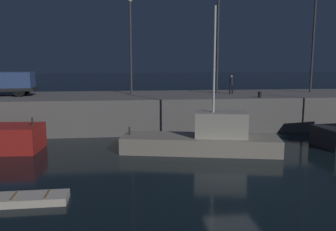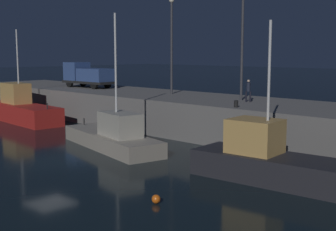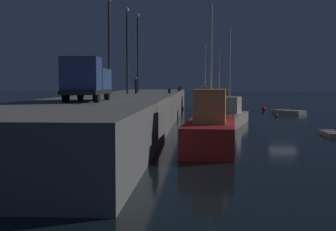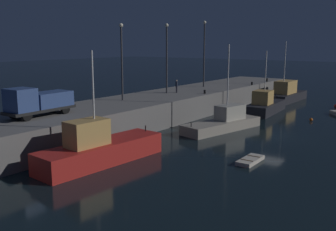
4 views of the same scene
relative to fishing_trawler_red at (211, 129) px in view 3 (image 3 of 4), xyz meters
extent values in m
plane|color=black|center=(16.01, -7.05, -1.12)|extent=(320.00, 320.00, 0.00)
cube|color=slate|center=(16.01, 7.29, 0.25)|extent=(61.78, 8.47, 2.76)
cube|color=red|center=(0.23, -0.02, -0.32)|extent=(10.61, 3.51, 1.62)
cube|color=tan|center=(-1.06, 0.07, 1.44)|extent=(3.15, 1.95, 1.90)
cylinder|color=silver|center=(-0.38, 0.03, 4.85)|extent=(0.14, 0.14, 4.93)
cylinder|color=#262626|center=(5.02, -0.35, 0.74)|extent=(0.10, 0.10, 0.50)
cube|color=#232328|center=(27.89, -1.54, -0.46)|extent=(8.92, 3.53, 1.33)
cube|color=tan|center=(26.57, -1.65, 1.06)|extent=(2.63, 2.26, 1.72)
cylinder|color=silver|center=(27.26, -1.59, 4.36)|extent=(0.14, 0.14, 4.89)
cylinder|color=#262626|center=(31.88, -1.20, 0.45)|extent=(0.10, 0.10, 0.50)
cube|color=gray|center=(15.44, -1.93, -0.62)|extent=(10.02, 4.64, 1.01)
cube|color=#ADA899|center=(16.68, -2.20, 0.65)|extent=(3.45, 2.38, 1.53)
cylinder|color=silver|center=(16.21, -2.10, 4.57)|extent=(0.14, 0.14, 6.31)
cylinder|color=#262626|center=(11.09, -0.98, 0.13)|extent=(0.10, 0.10, 0.50)
cube|color=#232328|center=(39.71, -0.11, -0.48)|extent=(9.85, 3.22, 1.29)
cube|color=tan|center=(38.93, -0.11, 1.14)|extent=(4.16, 2.25, 1.95)
cylinder|color=silver|center=(38.10, -0.10, 5.09)|extent=(0.14, 0.14, 5.95)
cylinder|color=#262626|center=(35.20, -0.06, 0.41)|extent=(0.10, 0.10, 0.50)
cube|color=beige|center=(31.20, -10.37, -0.89)|extent=(4.08, 3.89, 0.47)
cube|color=olive|center=(31.87, -9.77, -0.64)|extent=(1.01, 1.11, 0.04)
cube|color=olive|center=(30.54, -10.97, -0.64)|extent=(1.01, 1.11, 0.04)
cube|color=beige|center=(7.06, -9.00, -0.97)|extent=(2.92, 1.18, 0.31)
cube|color=olive|center=(7.70, -8.99, -0.79)|extent=(0.09, 1.03, 0.04)
cube|color=olive|center=(6.42, -9.01, -0.79)|extent=(0.09, 1.03, 0.04)
sphere|color=orange|center=(25.85, -7.98, -0.93)|extent=(0.38, 0.38, 0.38)
sphere|color=red|center=(37.07, -8.05, -0.84)|extent=(0.57, 0.57, 0.57)
cylinder|color=#38383D|center=(11.36, 8.22, 5.56)|extent=(0.20, 0.20, 7.86)
cylinder|color=#38383D|center=(19.00, 7.87, 5.69)|extent=(0.20, 0.20, 8.12)
sphere|color=#F9EFCC|center=(19.00, 7.87, 9.93)|extent=(0.44, 0.44, 0.44)
cylinder|color=#38383D|center=(27.96, 7.96, 6.05)|extent=(0.20, 0.20, 8.83)
sphere|color=#F9EFCC|center=(27.96, 7.96, 10.64)|extent=(0.44, 0.44, 0.44)
cylinder|color=black|center=(-1.66, 6.50, 2.08)|extent=(0.91, 0.32, 0.90)
cylinder|color=black|center=(-1.73, 8.23, 2.08)|extent=(0.91, 0.32, 0.90)
cylinder|color=black|center=(2.30, 6.66, 2.08)|extent=(0.91, 0.32, 0.90)
cylinder|color=black|center=(2.23, 8.39, 2.08)|extent=(0.91, 0.32, 0.90)
cube|color=black|center=(0.28, 7.44, 2.21)|extent=(6.28, 2.31, 0.25)
cube|color=#334C84|center=(-1.58, 7.37, 3.27)|extent=(2.07, 2.14, 1.87)
cube|color=#334C84|center=(1.40, 7.49, 2.97)|extent=(3.68, 2.21, 1.28)
cylinder|color=black|center=(20.27, 7.22, 2.02)|extent=(0.13, 0.13, 0.78)
cylinder|color=black|center=(19.99, 7.10, 2.02)|extent=(0.13, 0.13, 0.78)
cylinder|color=#1E2333|center=(20.13, 7.16, 2.74)|extent=(0.39, 0.39, 0.65)
sphere|color=beige|center=(20.13, 7.16, 3.18)|extent=(0.19, 0.19, 0.19)
cylinder|color=black|center=(21.45, 3.82, 1.87)|extent=(0.28, 0.28, 0.47)
cylinder|color=black|center=(40.10, 3.42, 1.92)|extent=(0.28, 0.28, 0.58)
cylinder|color=black|center=(34.31, 3.38, 1.86)|extent=(0.28, 0.28, 0.45)
camera|label=1|loc=(10.96, -22.93, 4.49)|focal=37.53mm
camera|label=2|loc=(39.59, -21.49, 5.29)|focal=50.04mm
camera|label=3|loc=(-28.12, 0.69, 2.78)|focal=50.78mm
camera|label=4|loc=(-19.29, -20.76, 7.85)|focal=41.16mm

